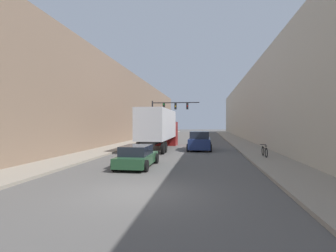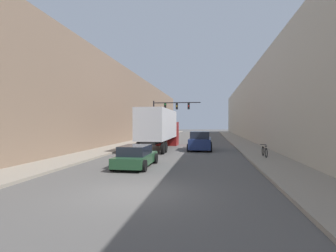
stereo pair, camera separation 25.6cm
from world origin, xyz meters
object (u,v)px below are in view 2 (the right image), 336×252
object	(u,v)px
traffic_signal_gantry	(167,112)
semi_truck	(160,127)
sedan_car	(136,157)
suv_car	(200,141)
parked_bicycle	(265,152)

from	to	relation	value
traffic_signal_gantry	semi_truck	bearing A→B (deg)	-84.14
semi_truck	sedan_car	size ratio (longest dim) A/B	2.65
suv_car	traffic_signal_gantry	distance (m)	13.15
parked_bicycle	sedan_car	bearing A→B (deg)	-149.71
semi_truck	suv_car	size ratio (longest dim) A/B	2.44
semi_truck	parked_bicycle	bearing A→B (deg)	-34.37
suv_car	parked_bicycle	world-z (taller)	suv_car
sedan_car	traffic_signal_gantry	distance (m)	22.31
sedan_car	suv_car	distance (m)	10.87
sedan_car	suv_car	bearing A→B (deg)	71.68
sedan_car	parked_bicycle	world-z (taller)	sedan_car
sedan_car	traffic_signal_gantry	xyz separation A→B (m)	(-1.72, 21.96, 3.57)
sedan_car	parked_bicycle	xyz separation A→B (m)	(8.25, 4.82, -0.08)
suv_car	semi_truck	bearing A→B (deg)	172.28
suv_car	sedan_car	bearing A→B (deg)	-108.32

